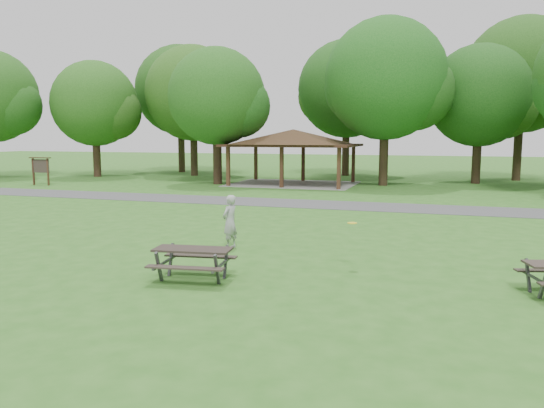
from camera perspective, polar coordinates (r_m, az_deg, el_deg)
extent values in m
plane|color=#2C641C|center=(13.01, -9.79, -7.69)|extent=(160.00, 160.00, 0.00)
cube|color=#454547|center=(25.99, 4.75, -0.02)|extent=(120.00, 3.20, 0.02)
cube|color=#3C2516|center=(35.19, -4.74, 4.04)|extent=(0.22, 0.22, 2.60)
cube|color=#392414|center=(40.21, -1.75, 4.48)|extent=(0.22, 0.22, 2.60)
cube|color=#321D12|center=(33.93, 1.04, 3.93)|extent=(0.22, 0.22, 2.60)
cube|color=#361F13|center=(39.12, 3.37, 4.39)|extent=(0.22, 0.22, 2.60)
cube|color=#3D2416|center=(33.04, 7.20, 3.78)|extent=(0.22, 0.22, 2.60)
cube|color=#311D11|center=(38.35, 8.74, 4.25)|extent=(0.22, 0.22, 2.60)
cube|color=#311C13|center=(36.46, 2.30, 6.34)|extent=(8.60, 6.60, 0.16)
pyramid|color=#342214|center=(36.46, 2.31, 7.25)|extent=(7.01, 7.01, 1.00)
cube|color=gray|center=(36.61, 2.28, 2.17)|extent=(8.40, 6.40, 0.03)
cube|color=#311A12|center=(39.44, -24.27, 3.19)|extent=(0.10, 0.10, 1.80)
cube|color=#3E2416|center=(38.64, -22.95, 3.18)|extent=(0.10, 0.10, 1.80)
cube|color=#2F2622|center=(39.01, -23.65, 3.77)|extent=(1.40, 0.06, 0.90)
cube|color=black|center=(38.99, -23.69, 4.58)|extent=(1.60, 0.30, 0.06)
sphere|color=#184714|center=(46.51, -26.33, 9.49)|extent=(4.68, 4.68, 4.68)
cylinder|color=#332016|center=(45.45, -18.33, 4.90)|extent=(0.60, 0.60, 3.32)
sphere|color=#1E4F16|center=(45.49, -18.55, 10.21)|extent=(6.80, 6.80, 6.80)
sphere|color=#1E4614|center=(44.81, -16.69, 9.46)|extent=(4.42, 4.42, 4.42)
sphere|color=#173F12|center=(46.12, -20.05, 9.47)|extent=(4.08, 4.08, 4.08)
cylinder|color=black|center=(44.78, -8.38, 5.50)|extent=(0.60, 0.60, 3.85)
sphere|color=#204B15|center=(44.89, -8.50, 11.70)|extent=(7.80, 7.80, 7.80)
sphere|color=#153F12|center=(44.36, -6.24, 10.78)|extent=(5.07, 5.07, 5.07)
sphere|color=#174914|center=(45.39, -10.40, 10.88)|extent=(4.68, 4.68, 4.68)
cylinder|color=black|center=(36.78, -5.89, 4.87)|extent=(0.60, 0.60, 3.50)
sphere|color=#1A4D16|center=(36.84, -5.98, 11.45)|extent=(6.60, 6.60, 6.60)
sphere|color=#154614|center=(36.50, -3.61, 10.47)|extent=(4.29, 4.29, 4.29)
sphere|color=#1F4D16|center=(37.18, -7.99, 10.62)|extent=(3.96, 3.96, 3.96)
cylinder|color=black|center=(36.32, 11.92, 5.13)|extent=(0.60, 0.60, 4.02)
sphere|color=#164D16|center=(36.48, 12.13, 13.02)|extent=(8.00, 8.00, 8.00)
sphere|color=#174413|center=(36.55, 15.01, 11.66)|extent=(5.20, 5.20, 5.20)
sphere|color=#144814|center=(36.43, 9.51, 12.14)|extent=(4.80, 4.80, 4.80)
cylinder|color=black|center=(39.67, 21.14, 4.54)|extent=(0.60, 0.60, 3.43)
sphere|color=#144112|center=(39.73, 21.43, 10.80)|extent=(7.00, 7.00, 7.00)
sphere|color=#1E4614|center=(40.10, 23.64, 9.66)|extent=(4.55, 4.55, 4.55)
sphere|color=#194614|center=(39.45, 19.35, 10.16)|extent=(4.20, 4.20, 4.20)
cylinder|color=#2F2214|center=(49.26, -9.71, 5.95)|extent=(0.60, 0.60, 4.38)
sphere|color=#184313|center=(49.40, -9.85, 11.98)|extent=(8.00, 8.00, 8.00)
sphere|color=#1F4C15|center=(48.81, -7.75, 11.13)|extent=(5.20, 5.20, 5.20)
sphere|color=#184413|center=(49.95, -11.59, 11.19)|extent=(4.80, 4.80, 4.80)
cylinder|color=black|center=(44.81, 7.93, 5.69)|extent=(0.60, 0.60, 4.13)
sphere|color=#154313|center=(44.94, 8.05, 12.16)|extent=(8.00, 8.00, 8.00)
sphere|color=#1A4212|center=(44.90, 10.40, 11.09)|extent=(5.20, 5.20, 5.20)
sphere|color=#204D16|center=(45.01, 5.94, 11.42)|extent=(4.80, 4.80, 4.80)
cylinder|color=#302115|center=(43.39, 24.91, 5.30)|extent=(0.60, 0.60, 4.55)
sphere|color=#1A4413|center=(43.59, 25.31, 12.44)|extent=(8.40, 8.40, 8.40)
sphere|color=#1B3F12|center=(43.17, 23.04, 11.77)|extent=(5.04, 5.04, 5.04)
cube|color=black|center=(12.51, -8.52, -4.84)|extent=(1.87, 0.95, 0.05)
cube|color=#2F2722|center=(12.03, -9.41, -6.80)|extent=(1.81, 0.50, 0.04)
cube|color=#2F2722|center=(13.12, -7.67, -5.57)|extent=(1.81, 0.50, 0.04)
cube|color=#404043|center=(12.49, -12.06, -6.66)|extent=(0.11, 0.38, 0.78)
cube|color=#444446|center=(13.16, -10.82, -5.90)|extent=(0.11, 0.38, 0.78)
cube|color=#3B3B3E|center=(12.82, -11.43, -6.14)|extent=(0.26, 1.45, 0.05)
cube|color=#39393B|center=(12.04, -5.94, -7.06)|extent=(0.11, 0.38, 0.78)
cube|color=#3A3A3C|center=(12.74, -4.99, -6.24)|extent=(0.11, 0.38, 0.78)
cube|color=#454648|center=(12.38, -5.45, -6.51)|extent=(0.26, 1.45, 0.05)
cube|color=#474749|center=(12.28, 27.17, -7.70)|extent=(0.15, 0.35, 0.72)
cube|color=#3F3E41|center=(12.89, 25.83, -6.93)|extent=(0.15, 0.35, 0.72)
cube|color=#3A3A3C|center=(12.58, 26.49, -7.19)|extent=(0.44, 1.31, 0.05)
cylinder|color=yellow|center=(13.46, 8.62, -2.03)|extent=(0.27, 0.27, 0.02)
imported|color=#A3A3A5|center=(15.80, -4.56, -1.93)|extent=(0.52, 0.67, 1.61)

